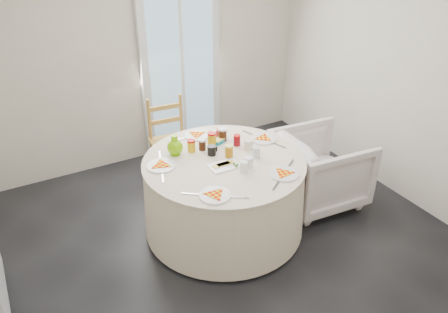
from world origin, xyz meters
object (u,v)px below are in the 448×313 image
armchair (320,168)px  table (224,196)px  green_pitcher (175,144)px  wooden_chair (172,143)px

armchair → table: bearing=91.3°
table → green_pitcher: size_ratio=8.06×
armchair → green_pitcher: green_pitcher is taller
wooden_chair → green_pitcher: green_pitcher is taller
green_pitcher → wooden_chair: bearing=89.7°
table → wooden_chair: wooden_chair is taller
table → wooden_chair: (-0.08, 1.05, 0.09)m
table → armchair: size_ratio=1.79×
wooden_chair → green_pitcher: size_ratio=5.11×
armchair → green_pitcher: bearing=79.8°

